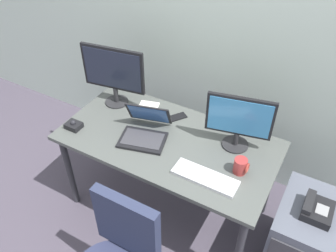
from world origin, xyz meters
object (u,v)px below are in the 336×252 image
object	(u,v)px
paper_notepad	(147,110)
cell_phone	(177,117)
laptop	(145,130)
trackball_mouse	(74,125)
monitor_side	(239,120)
coffee_mug	(241,166)
monitor_main	(113,72)
keyboard	(205,177)
desk_phone	(316,209)
file_cabinet	(304,239)

from	to	relation	value
paper_notepad	cell_phone	bearing A→B (deg)	7.67
laptop	trackball_mouse	distance (m)	0.52
monitor_side	coffee_mug	size ratio (longest dim) A/B	4.05
monitor_main	paper_notepad	world-z (taller)	monitor_main
cell_phone	laptop	bearing A→B (deg)	-73.49
keyboard	cell_phone	xyz separation A→B (m)	(-0.43, 0.44, -0.01)
desk_phone	monitor_side	size ratio (longest dim) A/B	0.47
laptop	coffee_mug	world-z (taller)	laptop
trackball_mouse	paper_notepad	xyz separation A→B (m)	(0.35, 0.43, -0.02)
file_cabinet	paper_notepad	world-z (taller)	paper_notepad
desk_phone	paper_notepad	world-z (taller)	paper_notepad
monitor_side	cell_phone	world-z (taller)	monitor_side
monitor_main	laptop	size ratio (longest dim) A/B	1.23
keyboard	paper_notepad	world-z (taller)	keyboard
file_cabinet	monitor_main	bearing A→B (deg)	173.47
monitor_main	desk_phone	bearing A→B (deg)	-7.15
file_cabinet	keyboard	world-z (taller)	keyboard
monitor_main	keyboard	bearing A→B (deg)	-22.24
keyboard	monitor_side	bearing A→B (deg)	82.02
monitor_side	paper_notepad	xyz separation A→B (m)	(-0.73, 0.04, -0.21)
file_cabinet	coffee_mug	size ratio (longest dim) A/B	5.73
paper_notepad	monitor_main	bearing A→B (deg)	-173.68
coffee_mug	laptop	bearing A→B (deg)	179.79
monitor_main	paper_notepad	size ratio (longest dim) A/B	2.34
monitor_main	cell_phone	xyz separation A→B (m)	(0.50, 0.06, -0.27)
desk_phone	monitor_side	xyz separation A→B (m)	(-0.60, 0.19, 0.32)
monitor_main	cell_phone	world-z (taller)	monitor_main
coffee_mug	file_cabinet	bearing A→B (deg)	5.18
cell_phone	paper_notepad	bearing A→B (deg)	-136.89
trackball_mouse	monitor_main	bearing A→B (deg)	77.83
desk_phone	laptop	size ratio (longest dim) A/B	0.51
desk_phone	monitor_main	xyz separation A→B (m)	(-1.59, 0.20, 0.37)
file_cabinet	paper_notepad	xyz separation A→B (m)	(-1.33, 0.21, 0.44)
keyboard	trackball_mouse	xyz separation A→B (m)	(-1.02, -0.02, 0.01)
monitor_side	trackball_mouse	bearing A→B (deg)	-159.99
keyboard	monitor_main	bearing A→B (deg)	157.76
laptop	keyboard	bearing A→B (deg)	-16.54
desk_phone	coffee_mug	xyz separation A→B (m)	(-0.49, -0.03, 0.15)
file_cabinet	keyboard	xyz separation A→B (m)	(-0.66, -0.20, 0.45)
monitor_main	paper_notepad	distance (m)	0.38
monitor_main	laptop	bearing A→B (deg)	-29.04
monitor_side	trackball_mouse	size ratio (longest dim) A/B	3.87
laptop	trackball_mouse	bearing A→B (deg)	-160.24
cell_phone	monitor_side	bearing A→B (deg)	26.96
keyboard	cell_phone	world-z (taller)	keyboard
file_cabinet	desk_phone	xyz separation A→B (m)	(-0.01, -0.02, 0.34)
file_cabinet	paper_notepad	bearing A→B (deg)	170.99
keyboard	file_cabinet	bearing A→B (deg)	16.83
file_cabinet	laptop	xyz separation A→B (m)	(-1.19, -0.04, 0.48)
paper_notepad	cell_phone	size ratio (longest dim) A/B	1.46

